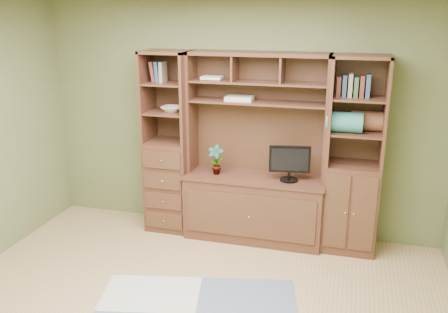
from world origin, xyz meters
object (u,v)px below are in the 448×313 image
(left_tower, at_px, (169,143))
(right_tower, at_px, (354,157))
(center_hutch, at_px, (255,150))
(monitor, at_px, (290,157))

(left_tower, xyz_separation_m, right_tower, (2.02, 0.00, 0.00))
(center_hutch, xyz_separation_m, left_tower, (-1.00, 0.04, 0.00))
(monitor, bearing_deg, center_hutch, 164.69)
(right_tower, relative_size, monitor, 3.89)
(left_tower, distance_m, monitor, 1.38)
(left_tower, relative_size, right_tower, 1.00)
(right_tower, bearing_deg, center_hutch, -177.77)
(right_tower, bearing_deg, left_tower, 180.00)
(center_hutch, relative_size, monitor, 3.89)
(left_tower, height_order, right_tower, same)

